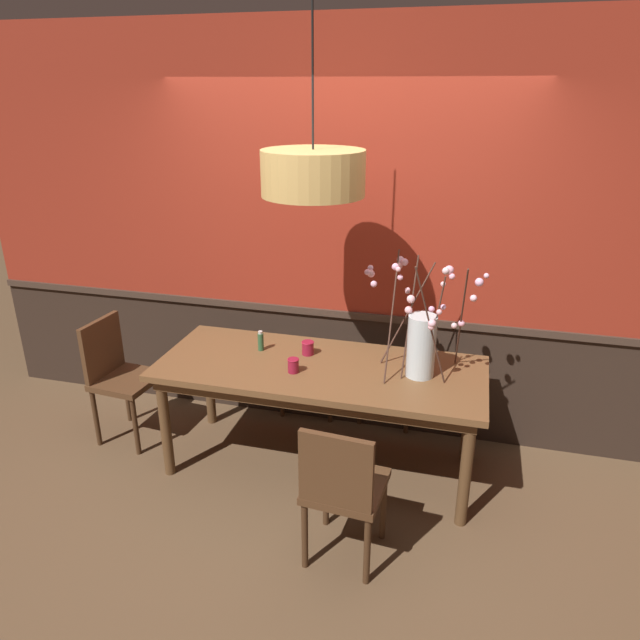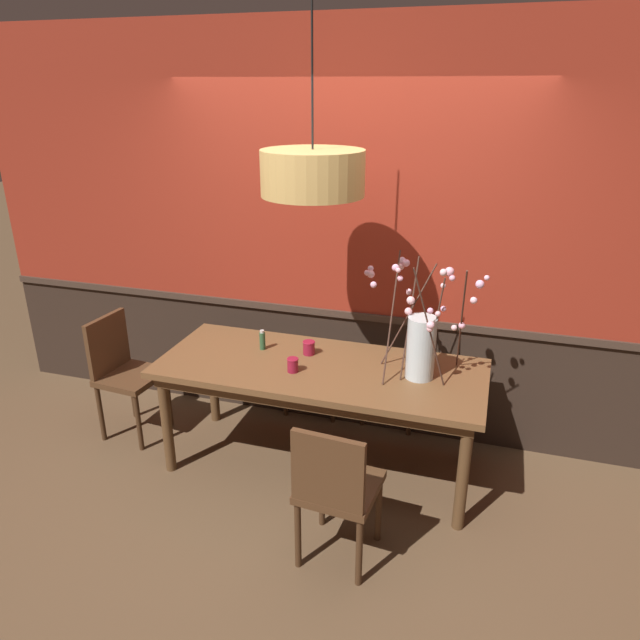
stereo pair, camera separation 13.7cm
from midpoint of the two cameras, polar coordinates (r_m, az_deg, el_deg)
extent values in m
plane|color=brown|center=(4.19, 0.97, -13.94)|extent=(24.00, 24.00, 0.00)
cube|color=#2D2119|center=(4.51, 3.39, -4.61)|extent=(5.77, 0.12, 0.88)
cube|color=#3E2E24|center=(4.32, 3.49, 0.80)|extent=(5.77, 0.14, 0.05)
cube|color=maroon|center=(4.08, 3.85, 13.75)|extent=(5.77, 0.12, 1.99)
cube|color=brown|center=(3.80, 1.04, -4.75)|extent=(2.11, 0.85, 0.04)
cube|color=brown|center=(3.83, 1.03, -5.57)|extent=(2.00, 0.75, 0.08)
cylinder|color=brown|center=(4.07, -13.72, -9.71)|extent=(0.07, 0.07, 0.73)
cylinder|color=brown|center=(3.60, 14.79, -14.47)|extent=(0.07, 0.07, 0.73)
cylinder|color=brown|center=(4.58, -9.50, -5.58)|extent=(0.07, 0.07, 0.73)
cylinder|color=brown|center=(4.16, 15.35, -9.09)|extent=(0.07, 0.07, 0.73)
cube|color=#4C301C|center=(4.65, 0.42, -3.47)|extent=(0.46, 0.45, 0.04)
cube|color=#4C301C|center=(4.72, 1.05, 0.33)|extent=(0.43, 0.05, 0.47)
cylinder|color=#412917|center=(4.55, 2.16, -7.48)|extent=(0.04, 0.04, 0.44)
cylinder|color=#412917|center=(4.64, -2.54, -6.85)|extent=(0.04, 0.04, 0.44)
cylinder|color=#412917|center=(4.88, 3.21, -5.38)|extent=(0.04, 0.04, 0.44)
cylinder|color=#412917|center=(4.96, -1.20, -4.84)|extent=(0.04, 0.04, 0.44)
cube|color=#4C301C|center=(4.50, -17.00, -5.31)|extent=(0.43, 0.45, 0.04)
cube|color=#4C301C|center=(4.51, -19.11, -2.21)|extent=(0.07, 0.40, 0.42)
cylinder|color=#412917|center=(4.64, -13.65, -7.51)|extent=(0.04, 0.04, 0.45)
cylinder|color=#412917|center=(4.40, -16.33, -9.55)|extent=(0.04, 0.04, 0.45)
cylinder|color=#412917|center=(4.83, -16.96, -6.64)|extent=(0.04, 0.04, 0.45)
cylinder|color=#412917|center=(4.60, -19.71, -8.52)|extent=(0.04, 0.04, 0.45)
cube|color=#4C301C|center=(4.53, 8.07, -4.35)|extent=(0.46, 0.46, 0.04)
cube|color=#4C301C|center=(4.61, 8.85, -0.62)|extent=(0.41, 0.07, 0.45)
cylinder|color=#412917|center=(4.46, 9.60, -8.50)|extent=(0.04, 0.04, 0.44)
cylinder|color=#412917|center=(4.53, 5.05, -7.69)|extent=(0.04, 0.04, 0.44)
cylinder|color=#412917|center=(4.77, 10.63, -6.40)|extent=(0.04, 0.04, 0.44)
cylinder|color=#412917|center=(4.84, 6.38, -5.68)|extent=(0.04, 0.04, 0.44)
cube|color=#4C301C|center=(3.28, 3.19, -15.87)|extent=(0.44, 0.44, 0.04)
cube|color=#4C301C|center=(3.00, 2.11, -14.52)|extent=(0.39, 0.07, 0.41)
cylinder|color=#412917|center=(3.60, 1.34, -16.61)|extent=(0.04, 0.04, 0.42)
cylinder|color=#412917|center=(3.52, 6.87, -17.79)|extent=(0.04, 0.04, 0.42)
cylinder|color=#412917|center=(3.35, -0.91, -20.12)|extent=(0.04, 0.04, 0.42)
cylinder|color=#412917|center=(3.27, 5.12, -21.54)|extent=(0.04, 0.04, 0.42)
cylinder|color=silver|center=(3.63, 10.84, -2.68)|extent=(0.18, 0.18, 0.40)
cylinder|color=silver|center=(3.69, 10.68, -4.79)|extent=(0.16, 0.16, 0.09)
cylinder|color=#472D23|center=(3.58, 12.19, -0.77)|extent=(0.09, 0.10, 0.66)
sphere|color=#E8AAD3|center=(3.56, 12.97, 1.06)|extent=(0.03, 0.03, 0.03)
sphere|color=#F2B6BE|center=(3.50, 12.97, 3.26)|extent=(0.03, 0.03, 0.03)
sphere|color=#F8AAC3|center=(3.50, 13.81, 3.97)|extent=(0.04, 0.04, 0.04)
sphere|color=#FAA9BE|center=(3.50, 13.56, 4.58)|extent=(0.05, 0.05, 0.05)
cylinder|color=#472D23|center=(3.59, 14.63, -0.17)|extent=(0.04, 0.38, 0.75)
sphere|color=#E8ADD0|center=(3.54, 16.34, 3.34)|extent=(0.05, 0.05, 0.05)
sphere|color=beige|center=(3.58, 13.97, -0.74)|extent=(0.04, 0.04, 0.04)
sphere|color=#F5A8C1|center=(3.62, 14.67, -0.53)|extent=(0.04, 0.04, 0.04)
sphere|color=#F0B4CF|center=(3.50, 16.98, 3.93)|extent=(0.03, 0.03, 0.03)
sphere|color=#FCBFCE|center=(3.53, 15.78, 1.83)|extent=(0.04, 0.04, 0.04)
cylinder|color=#472D23|center=(3.75, 9.62, 0.49)|extent=(0.30, 0.15, 0.66)
sphere|color=#F9B5D2|center=(3.76, 9.41, 5.47)|extent=(0.05, 0.05, 0.05)
sphere|color=#EFB6C6|center=(3.76, 9.67, 2.77)|extent=(0.03, 0.03, 0.03)
sphere|color=#E6B3D1|center=(3.79, 9.03, 5.71)|extent=(0.05, 0.05, 0.05)
sphere|color=#F9BECD|center=(3.74, 9.64, 2.61)|extent=(0.03, 0.03, 0.03)
sphere|color=#FCB6BB|center=(3.78, 8.89, 5.12)|extent=(0.04, 0.04, 0.04)
cylinder|color=#472D23|center=(3.43, 11.70, -0.87)|extent=(0.22, 0.14, 0.75)
sphere|color=#F3B9CB|center=(3.39, 11.83, -0.51)|extent=(0.05, 0.05, 0.05)
sphere|color=#F2A6CE|center=(3.38, 11.80, 0.87)|extent=(0.04, 0.04, 0.04)
sphere|color=beige|center=(3.17, 13.12, 4.51)|extent=(0.04, 0.04, 0.04)
sphere|color=#F9B6C2|center=(3.40, 11.76, -0.85)|extent=(0.04, 0.04, 0.04)
sphere|color=#F0AFBA|center=(3.38, 12.52, 0.58)|extent=(0.03, 0.03, 0.03)
cylinder|color=#472D23|center=(3.59, 8.05, 0.30)|extent=(0.02, 0.37, 0.74)
sphere|color=#F0AAC4|center=(3.52, 5.71, 4.58)|extent=(0.04, 0.04, 0.04)
sphere|color=#FEB8C4|center=(3.53, 6.08, 4.44)|extent=(0.05, 0.05, 0.05)
sphere|color=#E6B3CE|center=(3.56, 6.04, 4.99)|extent=(0.04, 0.04, 0.04)
sphere|color=#E8A8C4|center=(3.53, 6.34, 3.42)|extent=(0.04, 0.04, 0.04)
cylinder|color=#472D23|center=(3.58, 9.78, 0.11)|extent=(0.05, 0.19, 0.74)
sphere|color=#F9BDC6|center=(3.55, 9.90, 1.89)|extent=(0.05, 0.05, 0.05)
sphere|color=#F6AED1|center=(3.53, 8.46, 5.04)|extent=(0.04, 0.04, 0.04)
sphere|color=#FBB7C2|center=(3.55, 9.91, -0.53)|extent=(0.03, 0.03, 0.03)
sphere|color=#FDB6BF|center=(3.58, 9.67, 0.83)|extent=(0.05, 0.05, 0.05)
sphere|color=#F4AEBE|center=(3.52, 8.72, 4.79)|extent=(0.03, 0.03, 0.03)
sphere|color=#F7ADCE|center=(3.55, 8.90, 4.00)|extent=(0.03, 0.03, 0.03)
cylinder|color=maroon|center=(3.69, -1.59, -4.40)|extent=(0.07, 0.07, 0.09)
torus|color=#A81B37|center=(3.68, -1.60, -3.81)|extent=(0.08, 0.08, 0.01)
cylinder|color=silver|center=(3.70, -1.59, -4.59)|extent=(0.05, 0.05, 0.05)
cylinder|color=maroon|center=(3.93, -0.08, -2.72)|extent=(0.08, 0.08, 0.09)
torus|color=#A81B37|center=(3.91, -0.08, -2.16)|extent=(0.08, 0.08, 0.01)
cylinder|color=silver|center=(3.93, -0.08, -2.90)|extent=(0.06, 0.06, 0.05)
cylinder|color=#2D5633|center=(4.01, -4.63, -2.05)|extent=(0.04, 0.04, 0.12)
cylinder|color=beige|center=(3.98, -4.66, -1.13)|extent=(0.03, 0.03, 0.02)
cylinder|color=tan|center=(3.37, 0.49, 14.08)|extent=(0.59, 0.59, 0.25)
sphere|color=#F9EAB7|center=(3.38, 0.49, 13.44)|extent=(0.14, 0.14, 0.14)
cylinder|color=black|center=(3.34, 0.52, 22.67)|extent=(0.01, 0.01, 0.75)
camera|label=1|loc=(0.07, -88.92, 0.43)|focal=32.96mm
camera|label=2|loc=(0.07, 91.08, -0.43)|focal=32.96mm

